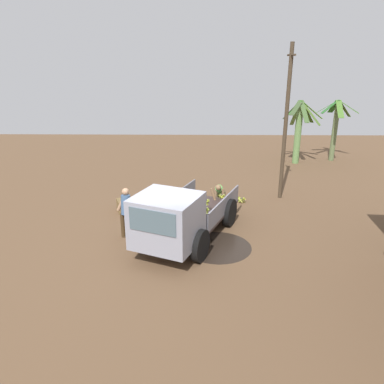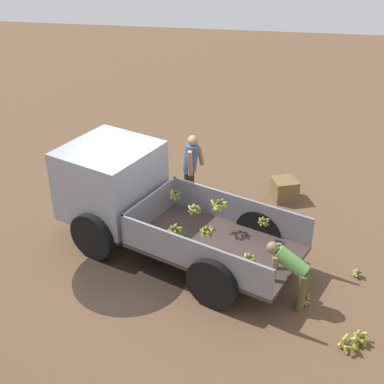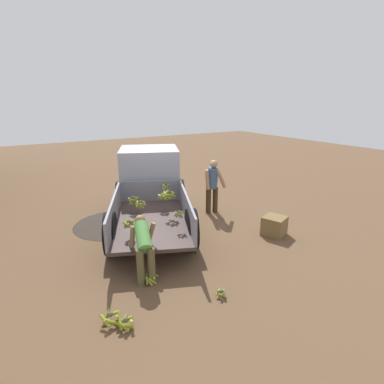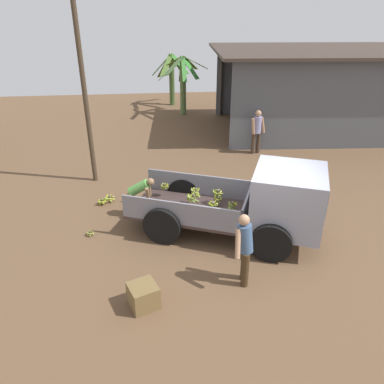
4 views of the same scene
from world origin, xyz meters
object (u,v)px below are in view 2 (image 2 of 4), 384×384
at_px(person_foreground_visitor, 191,166).
at_px(banana_bunch_on_ground_1, 361,337).
at_px(wooden_crate_0, 284,189).
at_px(person_worker_loading, 291,270).
at_px(banana_bunch_on_ground_3, 358,273).
at_px(banana_bunch_on_ground_2, 348,343).
at_px(cargo_truck, 132,195).
at_px(banana_bunch_on_ground_0, 304,298).

bearing_deg(person_foreground_visitor, banana_bunch_on_ground_1, -38.94).
bearing_deg(person_foreground_visitor, wooden_crate_0, 23.25).
bearing_deg(person_worker_loading, wooden_crate_0, -74.46).
height_order(banana_bunch_on_ground_1, banana_bunch_on_ground_3, banana_bunch_on_ground_1).
height_order(banana_bunch_on_ground_2, banana_bunch_on_ground_3, banana_bunch_on_ground_2).
bearing_deg(banana_bunch_on_ground_1, person_foreground_visitor, -49.34).
xyz_separation_m(person_foreground_visitor, banana_bunch_on_ground_2, (-3.07, 3.98, -0.78)).
bearing_deg(wooden_crate_0, cargo_truck, 34.90).
distance_m(person_foreground_visitor, banana_bunch_on_ground_2, 5.09).
bearing_deg(wooden_crate_0, banana_bunch_on_ground_2, 102.88).
relative_size(cargo_truck, banana_bunch_on_ground_2, 15.66).
relative_size(banana_bunch_on_ground_0, banana_bunch_on_ground_2, 0.83).
distance_m(person_worker_loading, banana_bunch_on_ground_2, 1.42).
bearing_deg(person_foreground_visitor, banana_bunch_on_ground_3, -21.97).
height_order(person_worker_loading, banana_bunch_on_ground_3, person_worker_loading).
bearing_deg(banana_bunch_on_ground_1, banana_bunch_on_ground_2, 38.82).
xyz_separation_m(banana_bunch_on_ground_1, wooden_crate_0, (1.22, -4.29, 0.13)).
bearing_deg(banana_bunch_on_ground_1, cargo_truck, -28.03).
distance_m(banana_bunch_on_ground_0, banana_bunch_on_ground_3, 1.33).
height_order(banana_bunch_on_ground_0, banana_bunch_on_ground_1, banana_bunch_on_ground_0).
height_order(banana_bunch_on_ground_2, wooden_crate_0, wooden_crate_0).
distance_m(person_foreground_visitor, person_worker_loading, 3.75).
height_order(person_foreground_visitor, banana_bunch_on_ground_0, person_foreground_visitor).
height_order(cargo_truck, banana_bunch_on_ground_3, cargo_truck).
xyz_separation_m(person_worker_loading, banana_bunch_on_ground_1, (-1.11, 0.76, -0.59)).
bearing_deg(cargo_truck, banana_bunch_on_ground_3, -164.70).
height_order(person_worker_loading, banana_bunch_on_ground_1, person_worker_loading).
bearing_deg(cargo_truck, banana_bunch_on_ground_0, 179.20).
bearing_deg(person_worker_loading, banana_bunch_on_ground_0, -164.32).
distance_m(banana_bunch_on_ground_2, banana_bunch_on_ground_3, 1.85).
distance_m(cargo_truck, banana_bunch_on_ground_3, 4.45).
xyz_separation_m(banana_bunch_on_ground_3, wooden_crate_0, (1.36, -2.63, 0.16)).
relative_size(cargo_truck, person_worker_loading, 4.32).
xyz_separation_m(banana_bunch_on_ground_1, banana_bunch_on_ground_2, (0.21, 0.17, 0.01)).
bearing_deg(banana_bunch_on_ground_1, wooden_crate_0, -74.07).
distance_m(banana_bunch_on_ground_1, wooden_crate_0, 4.46).
bearing_deg(person_worker_loading, person_foreground_visitor, -40.93).
height_order(cargo_truck, banana_bunch_on_ground_1, cargo_truck).
height_order(person_worker_loading, wooden_crate_0, person_worker_loading).
xyz_separation_m(banana_bunch_on_ground_0, wooden_crate_0, (0.37, -3.52, 0.13)).
height_order(cargo_truck, person_foreground_visitor, cargo_truck).
bearing_deg(cargo_truck, wooden_crate_0, -122.28).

